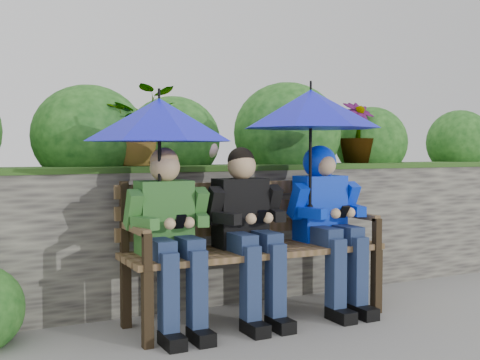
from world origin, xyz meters
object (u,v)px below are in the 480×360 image
umbrella_left (159,120)px  umbrella_right (311,109)px  park_bench (251,239)px  boy_left (170,229)px  boy_middle (247,224)px  boy_right (327,212)px

umbrella_left → umbrella_right: (1.09, -0.03, 0.10)m
park_bench → umbrella_left: umbrella_left is taller
boy_left → umbrella_left: bearing=152.7°
umbrella_right → umbrella_left: bearing=178.5°
boy_left → boy_middle: bearing=-0.0°
boy_left → umbrella_right: bearing=-0.1°
park_bench → boy_middle: 0.16m
boy_left → umbrella_left: (-0.05, 0.03, 0.68)m
boy_left → boy_middle: (0.54, -0.00, 0.00)m
park_bench → boy_right: size_ratio=1.52×
umbrella_right → boy_left: bearing=179.9°
park_bench → umbrella_left: 1.04m
boy_middle → umbrella_left: size_ratio=1.24×
boy_middle → boy_right: bearing=1.0°
boy_right → umbrella_left: 1.40m
boy_left → umbrella_right: (1.04, -0.00, 0.78)m
park_bench → umbrella_left: size_ratio=1.91×
park_bench → boy_right: (0.58, -0.08, 0.16)m
boy_middle → umbrella_left: 0.91m
boy_right → umbrella_right: bearing=-175.2°
boy_left → boy_middle: 0.54m
boy_right → park_bench: bearing=172.6°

